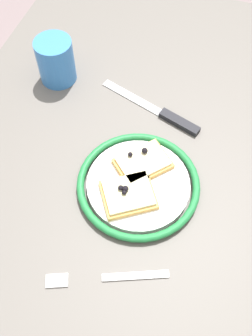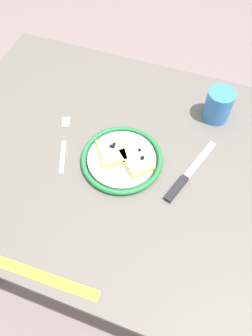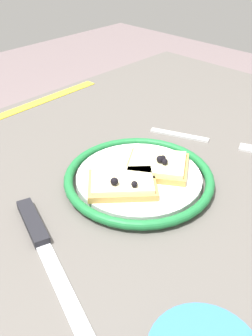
{
  "view_description": "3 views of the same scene",
  "coord_description": "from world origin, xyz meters",
  "px_view_note": "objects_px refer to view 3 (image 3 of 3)",
  "views": [
    {
      "loc": [
        -0.37,
        -0.1,
        1.36
      ],
      "look_at": [
        -0.01,
        0.01,
        0.76
      ],
      "focal_mm": 41.05,
      "sensor_mm": 36.0,
      "label": 1
    },
    {
      "loc": [
        0.15,
        -0.47,
        1.47
      ],
      "look_at": [
        -0.01,
        -0.04,
        0.75
      ],
      "focal_mm": 33.68,
      "sensor_mm": 36.0,
      "label": 2
    },
    {
      "loc": [
        0.32,
        0.3,
        1.07
      ],
      "look_at": [
        -0.01,
        -0.02,
        0.77
      ],
      "focal_mm": 40.25,
      "sensor_mm": 36.0,
      "label": 3
    }
  ],
  "objects_px": {
    "knife": "(40,238)",
    "dining_table": "(132,237)",
    "fork": "(205,140)",
    "pizza_slice_far": "(122,183)",
    "pizza_slice_near": "(157,165)",
    "plate": "(139,178)",
    "measuring_tape": "(41,101)"
  },
  "relations": [
    {
      "from": "plate",
      "to": "measuring_tape",
      "type": "xyz_separation_m",
      "value": [
        -0.07,
        -0.36,
        -0.01
      ]
    },
    {
      "from": "pizza_slice_far",
      "to": "pizza_slice_near",
      "type": "bearing_deg",
      "value": 175.45
    },
    {
      "from": "pizza_slice_far",
      "to": "knife",
      "type": "bearing_deg",
      "value": -3.91
    },
    {
      "from": "dining_table",
      "to": "measuring_tape",
      "type": "distance_m",
      "value": 0.4
    },
    {
      "from": "pizza_slice_near",
      "to": "fork",
      "type": "height_order",
      "value": "pizza_slice_near"
    },
    {
      "from": "dining_table",
      "to": "plate",
      "type": "bearing_deg",
      "value": -154.1
    },
    {
      "from": "pizza_slice_far",
      "to": "knife",
      "type": "height_order",
      "value": "pizza_slice_far"
    },
    {
      "from": "dining_table",
      "to": "pizza_slice_far",
      "type": "height_order",
      "value": "pizza_slice_far"
    },
    {
      "from": "plate",
      "to": "pizza_slice_far",
      "type": "height_order",
      "value": "pizza_slice_far"
    },
    {
      "from": "knife",
      "to": "measuring_tape",
      "type": "height_order",
      "value": "knife"
    },
    {
      "from": "pizza_slice_far",
      "to": "knife",
      "type": "xyz_separation_m",
      "value": [
        0.14,
        -0.01,
        -0.02
      ]
    },
    {
      "from": "pizza_slice_near",
      "to": "fork",
      "type": "bearing_deg",
      "value": -176.11
    },
    {
      "from": "pizza_slice_near",
      "to": "pizza_slice_far",
      "type": "height_order",
      "value": "same"
    },
    {
      "from": "pizza_slice_far",
      "to": "fork",
      "type": "xyz_separation_m",
      "value": [
        -0.22,
        -0.0,
        -0.02
      ]
    },
    {
      "from": "knife",
      "to": "fork",
      "type": "height_order",
      "value": "knife"
    },
    {
      "from": "pizza_slice_near",
      "to": "knife",
      "type": "height_order",
      "value": "pizza_slice_near"
    },
    {
      "from": "knife",
      "to": "dining_table",
      "type": "bearing_deg",
      "value": 171.98
    },
    {
      "from": "dining_table",
      "to": "knife",
      "type": "bearing_deg",
      "value": -8.02
    },
    {
      "from": "pizza_slice_near",
      "to": "measuring_tape",
      "type": "xyz_separation_m",
      "value": [
        -0.04,
        -0.37,
        -0.02
      ]
    },
    {
      "from": "dining_table",
      "to": "knife",
      "type": "xyz_separation_m",
      "value": [
        0.15,
        -0.02,
        0.09
      ]
    },
    {
      "from": "measuring_tape",
      "to": "fork",
      "type": "bearing_deg",
      "value": 104.83
    },
    {
      "from": "pizza_slice_near",
      "to": "fork",
      "type": "xyz_separation_m",
      "value": [
        -0.15,
        -0.01,
        -0.02
      ]
    },
    {
      "from": "pizza_slice_near",
      "to": "measuring_tape",
      "type": "bearing_deg",
      "value": -96.5
    },
    {
      "from": "fork",
      "to": "pizza_slice_far",
      "type": "bearing_deg",
      "value": 1.12
    },
    {
      "from": "pizza_slice_near",
      "to": "fork",
      "type": "relative_size",
      "value": 0.62
    },
    {
      "from": "dining_table",
      "to": "knife",
      "type": "height_order",
      "value": "knife"
    },
    {
      "from": "dining_table",
      "to": "plate",
      "type": "xyz_separation_m",
      "value": [
        -0.03,
        -0.02,
        0.09
      ]
    },
    {
      "from": "fork",
      "to": "measuring_tape",
      "type": "relative_size",
      "value": 0.64
    },
    {
      "from": "dining_table",
      "to": "fork",
      "type": "distance_m",
      "value": 0.23
    },
    {
      "from": "pizza_slice_far",
      "to": "dining_table",
      "type": "bearing_deg",
      "value": 128.59
    },
    {
      "from": "dining_table",
      "to": "fork",
      "type": "bearing_deg",
      "value": -175.76
    },
    {
      "from": "dining_table",
      "to": "knife",
      "type": "distance_m",
      "value": 0.17
    }
  ]
}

